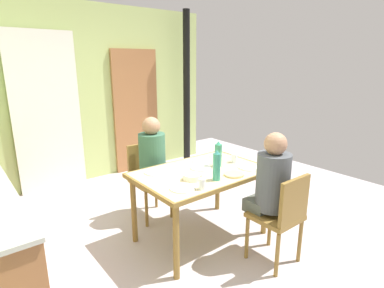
{
  "coord_description": "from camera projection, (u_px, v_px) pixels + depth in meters",
  "views": [
    {
      "loc": [
        -1.69,
        -2.17,
        1.81
      ],
      "look_at": [
        0.22,
        0.21,
        0.99
      ],
      "focal_mm": 28.94,
      "sensor_mm": 36.0,
      "label": 1
    }
  ],
  "objects": [
    {
      "name": "ground_plane",
      "position": [
        188.0,
        247.0,
        3.12
      ],
      "size": [
        6.51,
        6.51,
        0.0
      ],
      "primitive_type": "plane",
      "color": "#BBB0B5"
    },
    {
      "name": "wall_back",
      "position": [
        86.0,
        95.0,
        4.67
      ],
      "size": [
        4.24,
        0.1,
        2.64
      ],
      "primitive_type": "cube",
      "color": "#B3C877",
      "rests_on": "ground_plane"
    },
    {
      "name": "door_wooden",
      "position": [
        136.0,
        111.0,
        5.17
      ],
      "size": [
        0.8,
        0.05,
        2.0
      ],
      "primitive_type": "cube",
      "color": "#9E663C",
      "rests_on": "ground_plane"
    },
    {
      "name": "stove_pipe_column",
      "position": [
        187.0,
        90.0,
        5.4
      ],
      "size": [
        0.12,
        0.12,
        2.64
      ],
      "primitive_type": "cylinder",
      "color": "black",
      "rests_on": "ground_plane"
    },
    {
      "name": "curtain_panel",
      "position": [
        47.0,
        114.0,
        4.29
      ],
      "size": [
        0.9,
        0.03,
        2.22
      ],
      "primitive_type": "cube",
      "color": "white",
      "rests_on": "ground_plane"
    },
    {
      "name": "dining_table",
      "position": [
        201.0,
        178.0,
        3.13
      ],
      "size": [
        1.31,
        0.87,
        0.74
      ],
      "color": "olive",
      "rests_on": "ground_plane"
    },
    {
      "name": "chair_near_diner",
      "position": [
        282.0,
        214.0,
        2.74
      ],
      "size": [
        0.4,
        0.4,
        0.87
      ],
      "color": "olive",
      "rests_on": "ground_plane"
    },
    {
      "name": "chair_far_diner",
      "position": [
        148.0,
        176.0,
        3.67
      ],
      "size": [
        0.4,
        0.4,
        0.87
      ],
      "rotation": [
        0.0,
        0.0,
        3.14
      ],
      "color": "olive",
      "rests_on": "ground_plane"
    },
    {
      "name": "person_near_diner",
      "position": [
        272.0,
        180.0,
        2.77
      ],
      "size": [
        0.3,
        0.37,
        0.77
      ],
      "color": "#4E574F",
      "rests_on": "ground_plane"
    },
    {
      "name": "person_far_diner",
      "position": [
        153.0,
        155.0,
        3.49
      ],
      "size": [
        0.3,
        0.37,
        0.77
      ],
      "rotation": [
        0.0,
        0.0,
        3.14
      ],
      "color": "#406453",
      "rests_on": "ground_plane"
    },
    {
      "name": "water_bottle_green_near",
      "position": [
        217.0,
        166.0,
        2.84
      ],
      "size": [
        0.07,
        0.07,
        0.29
      ],
      "color": "#328A72",
      "rests_on": "dining_table"
    },
    {
      "name": "water_bottle_green_far",
      "position": [
        218.0,
        155.0,
        3.22
      ],
      "size": [
        0.08,
        0.08,
        0.27
      ],
      "color": "#398863",
      "rests_on": "dining_table"
    },
    {
      "name": "serving_bowl_center",
      "position": [
        192.0,
        177.0,
        2.87
      ],
      "size": [
        0.17,
        0.17,
        0.05
      ],
      "primitive_type": "cylinder",
      "color": "beige",
      "rests_on": "dining_table"
    },
    {
      "name": "dinner_plate_near_left",
      "position": [
        183.0,
        188.0,
        2.68
      ],
      "size": [
        0.22,
        0.22,
        0.01
      ],
      "primitive_type": "cylinder",
      "color": "white",
      "rests_on": "dining_table"
    },
    {
      "name": "dinner_plate_near_right",
      "position": [
        201.0,
        168.0,
        3.19
      ],
      "size": [
        0.22,
        0.22,
        0.01
      ],
      "primitive_type": "cylinder",
      "color": "white",
      "rests_on": "dining_table"
    },
    {
      "name": "dinner_plate_far_center",
      "position": [
        155.0,
        172.0,
        3.06
      ],
      "size": [
        0.21,
        0.21,
        0.01
      ],
      "primitive_type": "cylinder",
      "color": "white",
      "rests_on": "dining_table"
    },
    {
      "name": "dinner_plate_far_side",
      "position": [
        249.0,
        167.0,
        3.2
      ],
      "size": [
        0.22,
        0.22,
        0.01
      ],
      "primitive_type": "cylinder",
      "color": "white",
      "rests_on": "dining_table"
    },
    {
      "name": "drinking_glass_by_near_diner",
      "position": [
        202.0,
        184.0,
        2.66
      ],
      "size": [
        0.06,
        0.06,
        0.09
      ],
      "primitive_type": "cylinder",
      "color": "silver",
      "rests_on": "dining_table"
    },
    {
      "name": "drinking_glass_by_far_diner",
      "position": [
        234.0,
        158.0,
        3.37
      ],
      "size": [
        0.06,
        0.06,
        0.09
      ],
      "primitive_type": "cylinder",
      "color": "silver",
      "rests_on": "dining_table"
    },
    {
      "name": "bread_plate_sliced",
      "position": [
        234.0,
        175.0,
        2.98
      ],
      "size": [
        0.19,
        0.19,
        0.02
      ],
      "primitive_type": "cylinder",
      "color": "#DBB77A",
      "rests_on": "dining_table"
    },
    {
      "name": "cutlery_knife_near",
      "position": [
        175.0,
        164.0,
        3.3
      ],
      "size": [
        0.14,
        0.07,
        0.0
      ],
      "primitive_type": "cube",
      "rotation": [
        0.0,
        0.0,
        5.88
      ],
      "color": "silver",
      "rests_on": "dining_table"
    },
    {
      "name": "cutlery_fork_near",
      "position": [
        210.0,
        156.0,
        3.59
      ],
      "size": [
        0.03,
        0.15,
        0.0
      ],
      "primitive_type": "cube",
      "rotation": [
        0.0,
        0.0,
        1.45
      ],
      "color": "silver",
      "rests_on": "dining_table"
    },
    {
      "name": "cutlery_knife_far",
      "position": [
        181.0,
        174.0,
        3.03
      ],
      "size": [
        0.05,
        0.15,
        0.0
      ],
      "primitive_type": "cube",
      "rotation": [
        0.0,
        0.0,
        4.51
      ],
      "color": "silver",
      "rests_on": "dining_table"
    },
    {
      "name": "cutlery_fork_far",
      "position": [
        195.0,
        160.0,
        3.45
      ],
      "size": [
        0.14,
        0.09,
        0.0
      ],
      "primitive_type": "cube",
      "rotation": [
        0.0,
        0.0,
        3.68
      ],
      "color": "silver",
      "rests_on": "dining_table"
    }
  ]
}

